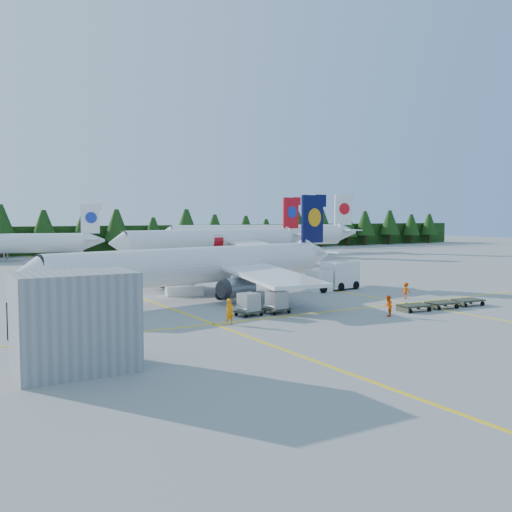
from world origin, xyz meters
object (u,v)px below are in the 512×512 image
airliner_navy (191,267)px  service_truck (333,276)px  airliner_red (210,241)px  airstairs (184,288)px

airliner_navy → service_truck: airliner_navy is taller
airliner_navy → airliner_red: airliner_red is taller
airliner_red → service_truck: 45.71m
airliner_red → service_truck: (-7.12, -45.10, -2.07)m
airstairs → service_truck: size_ratio=0.86×
service_truck → airliner_red: bearing=73.6°
airliner_red → airstairs: 46.23m
airstairs → service_truck: (15.54, -4.91, 0.77)m
airliner_navy → airstairs: size_ratio=6.39×
airliner_navy → service_truck: (16.04, -1.86, -1.67)m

